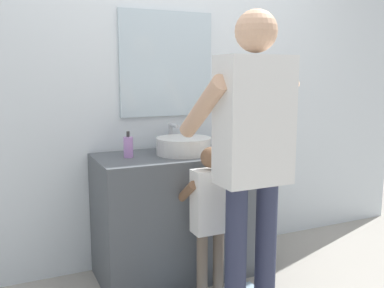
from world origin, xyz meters
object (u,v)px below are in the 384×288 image
object	(u,v)px
child_toddler	(210,210)
adult_parent	(252,140)
toothbrush_cup	(224,142)
soap_bottle	(128,147)

from	to	relation	value
child_toddler	adult_parent	world-z (taller)	adult_parent
toothbrush_cup	child_toddler	size ratio (longest dim) A/B	0.22
toothbrush_cup	soap_bottle	distance (m)	0.68
soap_bottle	toothbrush_cup	bearing A→B (deg)	-0.73
soap_bottle	child_toddler	distance (m)	0.65
toothbrush_cup	adult_parent	distance (m)	0.70
toothbrush_cup	adult_parent	xyz separation A→B (m)	(-0.20, -0.66, 0.12)
toothbrush_cup	child_toddler	xyz separation A→B (m)	(-0.32, -0.42, -0.32)
child_toddler	adult_parent	bearing A→B (deg)	-63.62
child_toddler	adult_parent	distance (m)	0.52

